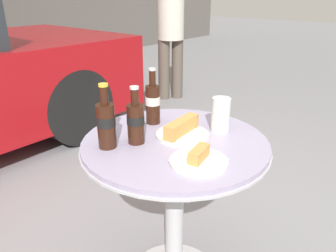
% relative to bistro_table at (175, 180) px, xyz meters
% --- Properties ---
extents(bistro_table, '(0.76, 0.76, 0.75)m').
position_rel_bistro_table_xyz_m(bistro_table, '(0.00, 0.00, 0.00)').
color(bistro_table, '#B7B7BC').
rests_on(bistro_table, ground_plane).
extents(cola_bottle_left, '(0.07, 0.07, 0.25)m').
position_rel_bistro_table_xyz_m(cola_bottle_left, '(-0.22, 0.16, 0.29)').
color(cola_bottle_left, '#33190F').
rests_on(cola_bottle_left, bistro_table).
extents(cola_bottle_right, '(0.07, 0.07, 0.23)m').
position_rel_bistro_table_xyz_m(cola_bottle_right, '(-0.12, 0.10, 0.28)').
color(cola_bottle_right, '#33190F').
rests_on(cola_bottle_right, bistro_table).
extents(cola_bottle_center, '(0.07, 0.07, 0.25)m').
position_rel_bistro_table_xyz_m(cola_bottle_center, '(0.08, 0.19, 0.29)').
color(cola_bottle_center, '#33190F').
rests_on(cola_bottle_center, bistro_table).
extents(drinking_glass, '(0.08, 0.08, 0.15)m').
position_rel_bistro_table_xyz_m(drinking_glass, '(0.20, -0.09, 0.26)').
color(drinking_glass, silver).
rests_on(drinking_glass, bistro_table).
extents(lunch_plate_near, '(0.20, 0.20, 0.06)m').
position_rel_bistro_table_xyz_m(lunch_plate_near, '(-0.10, -0.18, 0.20)').
color(lunch_plate_near, silver).
rests_on(lunch_plate_near, bistro_table).
extents(lunch_plate_far, '(0.22, 0.22, 0.07)m').
position_rel_bistro_table_xyz_m(lunch_plate_far, '(0.05, 0.00, 0.21)').
color(lunch_plate_far, silver).
rests_on(lunch_plate_far, bistro_table).
extents(pedestrian, '(0.32, 0.32, 1.56)m').
position_rel_bistro_table_xyz_m(pedestrian, '(2.23, 1.89, 0.32)').
color(pedestrian, brown).
rests_on(pedestrian, ground_plane).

